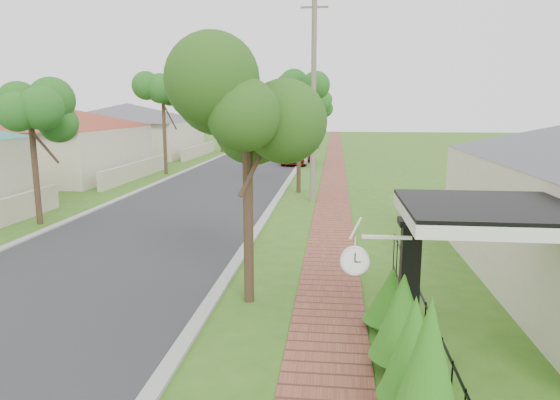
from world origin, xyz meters
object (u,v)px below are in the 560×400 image
at_px(station_clock, 357,259).
at_px(porch_post, 408,302).
at_px(parked_car_white, 297,154).
at_px(parked_car_red, 296,154).
at_px(near_tree, 247,106).
at_px(utility_pole, 313,101).

bearing_deg(station_clock, porch_post, 24.82).
relative_size(parked_car_white, station_clock, 4.15).
distance_m(porch_post, parked_car_red, 29.98).
xyz_separation_m(near_tree, station_clock, (2.21, -2.90, -2.34)).
distance_m(porch_post, station_clock, 1.26).
bearing_deg(near_tree, utility_pole, 86.14).
distance_m(parked_car_red, station_clock, 30.30).
bearing_deg(porch_post, parked_car_white, 97.91).
relative_size(parked_car_red, parked_car_white, 1.04).
distance_m(parked_car_white, utility_pole, 15.72).
relative_size(near_tree, station_clock, 5.02).
bearing_deg(parked_car_white, near_tree, -92.60).
bearing_deg(parked_car_white, utility_pole, -87.69).
bearing_deg(utility_pole, parked_car_white, 97.15).
xyz_separation_m(parked_car_white, utility_pole, (1.90, -15.14, 3.77)).
distance_m(parked_car_red, utility_pole, 15.53).
height_order(utility_pole, station_clock, utility_pole).
bearing_deg(parked_car_red, porch_post, -77.98).
height_order(parked_car_red, utility_pole, utility_pole).
xyz_separation_m(near_tree, utility_pole, (0.83, 12.24, 0.22)).
distance_m(porch_post, utility_pole, 15.29).
height_order(parked_car_white, utility_pole, utility_pole).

